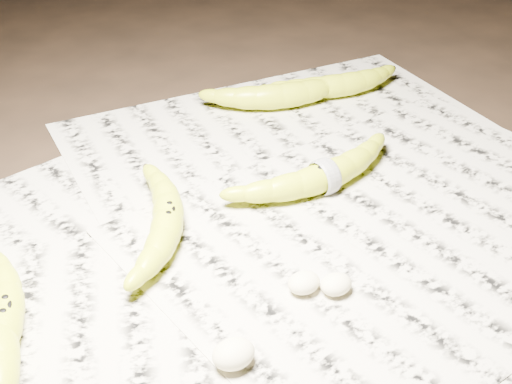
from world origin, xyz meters
TOP-DOWN VIEW (x-y plane):
  - ground at (0.00, 0.00)m, footprint 3.00×3.00m
  - newspaper_patch at (-0.02, 0.00)m, footprint 0.90×0.70m
  - banana_left_a at (-0.27, 0.01)m, footprint 0.13×0.20m
  - banana_center at (-0.08, 0.06)m, footprint 0.14×0.18m
  - banana_taped at (0.11, 0.03)m, footprint 0.21×0.06m
  - banana_upper_a at (0.19, 0.23)m, footprint 0.19×0.12m
  - banana_upper_b at (0.29, 0.21)m, footprint 0.17×0.10m
  - measuring_tape at (0.11, 0.03)m, footprint 0.00×0.04m
  - flesh_chunk_a at (-0.13, -0.14)m, footprint 0.04×0.03m
  - flesh_chunk_b at (0.00, -0.12)m, footprint 0.03×0.03m
  - flesh_chunk_c at (-0.02, -0.10)m, footprint 0.03×0.03m

SIDE VIEW (x-z plane):
  - ground at x=0.00m, z-range 0.00..0.00m
  - newspaper_patch at x=-0.02m, z-range 0.00..0.01m
  - flesh_chunk_b at x=0.00m, z-range 0.01..0.03m
  - flesh_chunk_c at x=-0.02m, z-range 0.01..0.03m
  - flesh_chunk_a at x=-0.13m, z-range 0.01..0.03m
  - banana_left_a at x=-0.27m, z-range 0.01..0.04m
  - banana_upper_b at x=0.29m, z-range 0.01..0.04m
  - banana_center at x=-0.08m, z-range 0.01..0.04m
  - banana_taped at x=0.11m, z-range 0.01..0.04m
  - measuring_tape at x=0.11m, z-range 0.00..0.05m
  - banana_upper_a at x=0.19m, z-range 0.01..0.04m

